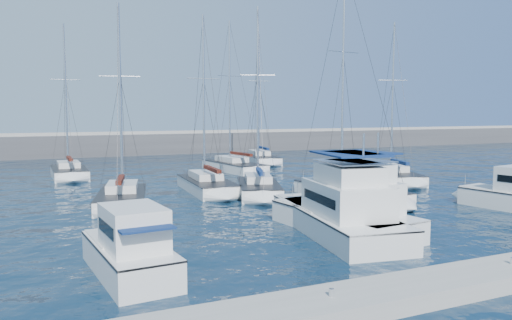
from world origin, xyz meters
name	(u,v)px	position (x,y,z in m)	size (l,w,h in m)	color
ground	(344,222)	(0.00, 0.00, 0.00)	(220.00, 220.00, 0.00)	black
breakwater	(147,147)	(0.00, 52.00, 1.05)	(160.00, 6.00, 4.45)	#424244
dock	(512,272)	(0.00, -11.00, 0.30)	(40.00, 2.20, 0.60)	gray
dock_cleat_near_port	(332,292)	(-8.00, -11.00, 0.72)	(0.16, 0.16, 0.25)	silver
dock_cleat_centre	(512,261)	(0.00, -11.00, 0.72)	(0.16, 0.16, 0.25)	silver
motor_yacht_port_outer	(131,252)	(-12.95, -4.68, 0.94)	(2.91, 6.38, 3.20)	silver
motor_yacht_port_inner	(340,213)	(-1.96, -2.47, 1.13)	(5.23, 11.02, 4.69)	silver
motor_yacht_stbd_inner	(348,211)	(-1.36, -2.38, 1.13)	(4.42, 8.78, 4.69)	silver
sailboat_mid_a	(122,198)	(-10.78, 10.19, 0.52)	(4.71, 8.08, 13.84)	silver
sailboat_mid_b	(207,185)	(-3.58, 13.69, 0.51)	(3.63, 8.89, 14.29)	silver
sailboat_mid_c	(258,188)	(-0.57, 10.47, 0.53)	(5.37, 8.12, 14.52)	silver
sailboat_mid_d	(349,192)	(4.63, 6.05, 0.53)	(4.15, 9.80, 17.07)	silver
sailboat_mid_e	(394,176)	(13.57, 11.93, 0.52)	(5.52, 8.53, 14.65)	silver
sailboat_back_a	(69,172)	(-12.93, 27.35, 0.53)	(3.12, 7.62, 15.06)	silver
sailboat_back_b	(234,166)	(3.61, 25.85, 0.53)	(4.30, 9.56, 16.33)	silver
sailboat_back_c	(261,159)	(9.90, 32.56, 0.54)	(4.53, 9.08, 16.35)	silver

